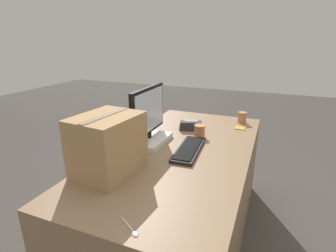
% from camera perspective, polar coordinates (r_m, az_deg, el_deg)
% --- Properties ---
extents(ground_plane, '(12.00, 12.00, 0.00)m').
position_cam_1_polar(ground_plane, '(2.19, 2.60, -22.76)').
color(ground_plane, '#47423D').
extents(office_desk, '(1.80, 0.90, 0.73)m').
position_cam_1_polar(office_desk, '(1.96, 2.76, -14.78)').
color(office_desk, '#8C6B4C').
rests_on(office_desk, ground_plane).
extents(monitor, '(0.46, 0.24, 0.40)m').
position_cam_1_polar(monitor, '(1.85, -4.29, 0.81)').
color(monitor, white).
rests_on(monitor, office_desk).
extents(keyboard, '(0.45, 0.17, 0.03)m').
position_cam_1_polar(keyboard, '(1.75, 4.58, -5.04)').
color(keyboard, black).
rests_on(keyboard, office_desk).
extents(desk_phone, '(0.22, 0.22, 0.07)m').
position_cam_1_polar(desk_phone, '(2.18, 4.99, 0.17)').
color(desk_phone, '#2D2D33').
rests_on(desk_phone, office_desk).
extents(paper_cup_left, '(0.09, 0.09, 0.09)m').
position_cam_1_polar(paper_cup_left, '(2.00, 6.91, -1.02)').
color(paper_cup_left, '#BC7547').
rests_on(paper_cup_left, office_desk).
extents(paper_cup_right, '(0.08, 0.08, 0.09)m').
position_cam_1_polar(paper_cup_right, '(2.40, 15.84, 1.83)').
color(paper_cup_right, '#BC7547').
rests_on(paper_cup_right, office_desk).
extents(spoon, '(0.09, 0.13, 0.00)m').
position_cam_1_polar(spoon, '(1.12, -7.88, -21.50)').
color(spoon, '#B2B2B7').
rests_on(spoon, office_desk).
extents(cardboard_box, '(0.39, 0.32, 0.33)m').
position_cam_1_polar(cardboard_box, '(1.47, -12.99, -3.96)').
color(cardboard_box, tan).
rests_on(cardboard_box, office_desk).
extents(sticky_note_pad, '(0.08, 0.08, 0.01)m').
position_cam_1_polar(sticky_note_pad, '(2.26, 15.41, -0.41)').
color(sticky_note_pad, gold).
rests_on(sticky_note_pad, office_desk).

